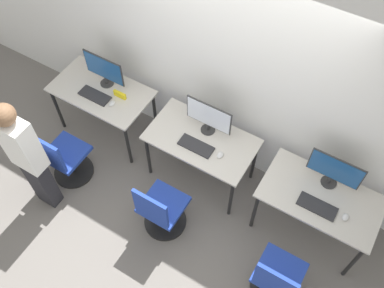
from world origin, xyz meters
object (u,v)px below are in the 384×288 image
(mouse_left, at_px, (112,103))
(monitor_center, at_px, (209,117))
(keyboard_right, at_px, (317,206))
(mouse_right, at_px, (345,217))
(office_chair_right, at_px, (276,279))
(monitor_right, at_px, (335,170))
(mouse_center, at_px, (220,155))
(office_chair_center, at_px, (161,211))
(keyboard_center, at_px, (196,146))
(office_chair_left, at_px, (64,159))
(keyboard_left, at_px, (95,96))
(monitor_left, at_px, (104,70))
(person_left, at_px, (27,155))

(mouse_left, bearing_deg, monitor_center, 12.37)
(monitor_center, height_order, keyboard_right, monitor_center)
(mouse_right, bearing_deg, office_chair_right, -113.23)
(monitor_right, relative_size, office_chair_right, 0.60)
(mouse_left, bearing_deg, mouse_center, 0.60)
(monitor_center, relative_size, office_chair_right, 0.60)
(mouse_left, height_order, mouse_right, same)
(office_chair_center, xyz_separation_m, keyboard_right, (1.40, 0.68, 0.39))
(keyboard_right, bearing_deg, keyboard_center, 179.64)
(mouse_center, bearing_deg, mouse_right, -0.31)
(keyboard_center, bearing_deg, office_chair_left, -152.36)
(mouse_left, xyz_separation_m, mouse_right, (2.78, 0.01, 0.00))
(mouse_left, bearing_deg, keyboard_left, -179.23)
(mouse_center, bearing_deg, monitor_left, 172.54)
(monitor_left, distance_m, monitor_right, 2.75)
(keyboard_left, distance_m, mouse_center, 1.65)
(keyboard_left, height_order, office_chair_center, office_chair_center)
(monitor_center, height_order, keyboard_center, monitor_center)
(office_chair_left, xyz_separation_m, office_chair_center, (1.32, 0.02, 0.00))
(mouse_left, xyz_separation_m, keyboard_center, (1.13, -0.01, -0.01))
(keyboard_left, relative_size, mouse_left, 4.28)
(mouse_left, relative_size, office_chair_center, 0.10)
(monitor_left, distance_m, office_chair_right, 2.94)
(mouse_left, relative_size, mouse_center, 1.00)
(monitor_center, distance_m, monitor_right, 1.38)
(keyboard_right, relative_size, mouse_right, 4.28)
(keyboard_left, xyz_separation_m, office_chair_center, (1.35, -0.69, -0.39))
(person_left, bearing_deg, keyboard_center, 38.53)
(office_chair_left, bearing_deg, keyboard_center, 27.64)
(mouse_center, distance_m, office_chair_right, 1.35)
(keyboard_left, bearing_deg, monitor_left, 90.00)
(office_chair_center, bearing_deg, monitor_right, 35.34)
(monitor_center, xyz_separation_m, keyboard_right, (1.37, -0.27, -0.22))
(monitor_left, xyz_separation_m, keyboard_left, (0.00, -0.23, -0.22))
(keyboard_left, distance_m, keyboard_center, 1.37)
(monitor_center, bearing_deg, keyboard_left, -169.68)
(monitor_left, xyz_separation_m, monitor_right, (2.75, 0.07, 0.00))
(monitor_left, xyz_separation_m, office_chair_left, (0.03, -0.95, -0.61))
(keyboard_center, xyz_separation_m, mouse_center, (0.28, 0.03, 0.01))
(monitor_left, bearing_deg, office_chair_left, -88.43)
(keyboard_left, height_order, mouse_left, mouse_left)
(office_chair_right, bearing_deg, monitor_left, 160.39)
(office_chair_left, bearing_deg, mouse_right, 13.59)
(keyboard_left, relative_size, monitor_center, 0.72)
(person_left, distance_m, office_chair_right, 2.76)
(mouse_left, bearing_deg, keyboard_center, -0.57)
(person_left, xyz_separation_m, mouse_center, (1.63, 1.10, -0.16))
(mouse_center, bearing_deg, office_chair_right, -35.37)
(office_chair_left, relative_size, monitor_center, 1.68)
(person_left, bearing_deg, office_chair_right, 7.46)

